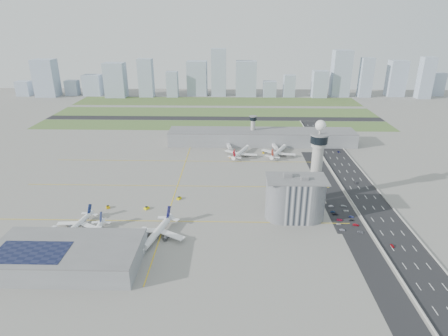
{
  "coord_description": "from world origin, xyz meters",
  "views": [
    {
      "loc": [
        7.31,
        -261.12,
        134.51
      ],
      "look_at": [
        0.0,
        35.0,
        15.0
      ],
      "focal_mm": 30.0,
      "sensor_mm": 36.0,
      "label": 1
    }
  ],
  "objects_px": {
    "tug_3": "(179,198)",
    "tug_4": "(231,157)",
    "control_tower": "(317,158)",
    "jet_bridge_far_1": "(273,146)",
    "airplane_near_b": "(93,232)",
    "airplane_far_a": "(241,150)",
    "car_lot_2": "(340,220)",
    "car_lot_3": "(336,214)",
    "airplane_near_a": "(77,222)",
    "tug_2": "(147,208)",
    "airplane_near_c": "(156,229)",
    "tug_0": "(61,230)",
    "car_lot_9": "(351,217)",
    "jet_bridge_near_0": "(43,241)",
    "car_lot_5": "(331,206)",
    "car_lot_6": "(360,232)",
    "tug_5": "(263,152)",
    "car_hw_0": "(392,246)",
    "car_hw_1": "(356,183)",
    "car_hw_4": "(316,135)",
    "jet_bridge_near_1": "(89,241)",
    "tug_1": "(108,207)",
    "jet_bridge_far_0": "(228,145)",
    "secondary_tower": "(253,127)",
    "car_lot_8": "(352,220)",
    "admin_building": "(295,198)",
    "car_lot_10": "(346,211)",
    "airplane_far_b": "(279,149)",
    "jet_bridge_near_2": "(136,242)",
    "car_hw_2": "(339,152)",
    "car_lot_11": "(344,206)",
    "car_lot_4": "(333,212)",
    "car_lot_7": "(356,225)",
    "car_lot_1": "(339,224)"
  },
  "relations": [
    {
      "from": "control_tower",
      "to": "car_lot_5",
      "type": "bearing_deg",
      "value": -50.34
    },
    {
      "from": "jet_bridge_near_2",
      "to": "car_lot_5",
      "type": "bearing_deg",
      "value": -57.65
    },
    {
      "from": "airplane_far_b",
      "to": "jet_bridge_near_2",
      "type": "height_order",
      "value": "airplane_far_b"
    },
    {
      "from": "car_lot_4",
      "to": "tug_3",
      "type": "bearing_deg",
      "value": 72.99
    },
    {
      "from": "tug_4",
      "to": "car_lot_6",
      "type": "xyz_separation_m",
      "value": [
        87.96,
        -143.31,
        -0.41
      ]
    },
    {
      "from": "airplane_near_c",
      "to": "tug_0",
      "type": "height_order",
      "value": "airplane_near_c"
    },
    {
      "from": "control_tower",
      "to": "jet_bridge_far_1",
      "type": "xyz_separation_m",
      "value": [
        -20.0,
        124.0,
        -32.19
      ]
    },
    {
      "from": "tug_0",
      "to": "jet_bridge_far_0",
      "type": "bearing_deg",
      "value": 22.89
    },
    {
      "from": "tug_5",
      "to": "jet_bridge_far_1",
      "type": "bearing_deg",
      "value": 60.01
    },
    {
      "from": "airplane_near_b",
      "to": "airplane_far_a",
      "type": "bearing_deg",
      "value": 147.07
    },
    {
      "from": "secondary_tower",
      "to": "jet_bridge_near_0",
      "type": "xyz_separation_m",
      "value": [
        -143.0,
        -211.0,
        -15.95
      ]
    },
    {
      "from": "car_hw_0",
      "to": "jet_bridge_far_1",
      "type": "bearing_deg",
      "value": 104.7
    },
    {
      "from": "car_lot_2",
      "to": "airplane_near_b",
      "type": "bearing_deg",
      "value": 104.77
    },
    {
      "from": "tug_3",
      "to": "tug_4",
      "type": "bearing_deg",
      "value": -88.31
    },
    {
      "from": "car_lot_2",
      "to": "car_lot_10",
      "type": "bearing_deg",
      "value": -26.96
    },
    {
      "from": "jet_bridge_near_1",
      "to": "car_lot_11",
      "type": "bearing_deg",
      "value": -62.27
    },
    {
      "from": "jet_bridge_far_1",
      "to": "car_lot_10",
      "type": "height_order",
      "value": "jet_bridge_far_1"
    },
    {
      "from": "tug_3",
      "to": "car_lot_9",
      "type": "height_order",
      "value": "tug_3"
    },
    {
      "from": "car_lot_2",
      "to": "car_lot_3",
      "type": "relative_size",
      "value": 0.96
    },
    {
      "from": "tug_5",
      "to": "car_lot_8",
      "type": "xyz_separation_m",
      "value": [
        52.56,
        -141.27,
        -0.33
      ]
    },
    {
      "from": "tug_2",
      "to": "control_tower",
      "type": "bearing_deg",
      "value": 42.66
    },
    {
      "from": "airplane_near_b",
      "to": "tug_2",
      "type": "distance_m",
      "value": 49.49
    },
    {
      "from": "car_lot_5",
      "to": "car_lot_9",
      "type": "bearing_deg",
      "value": -154.6
    },
    {
      "from": "jet_bridge_far_1",
      "to": "car_lot_1",
      "type": "relative_size",
      "value": 4.21
    },
    {
      "from": "jet_bridge_far_0",
      "to": "car_lot_9",
      "type": "xyz_separation_m",
      "value": [
        91.64,
        -153.33,
        -2.25
      ]
    },
    {
      "from": "jet_bridge_near_0",
      "to": "jet_bridge_near_1",
      "type": "relative_size",
      "value": 1.0
    },
    {
      "from": "tug_5",
      "to": "tug_1",
      "type": "bearing_deg",
      "value": -129.52
    },
    {
      "from": "airplane_far_a",
      "to": "jet_bridge_near_0",
      "type": "relative_size",
      "value": 3.03
    },
    {
      "from": "airplane_far_a",
      "to": "tug_1",
      "type": "relative_size",
      "value": 11.71
    },
    {
      "from": "jet_bridge_near_1",
      "to": "car_lot_1",
      "type": "bearing_deg",
      "value": -70.04
    },
    {
      "from": "jet_bridge_far_1",
      "to": "airplane_near_b",
      "type": "bearing_deg",
      "value": -45.73
    },
    {
      "from": "airplane_near_c",
      "to": "car_lot_2",
      "type": "relative_size",
      "value": 10.82
    },
    {
      "from": "car_lot_5",
      "to": "car_lot_6",
      "type": "height_order",
      "value": "car_lot_5"
    },
    {
      "from": "airplane_near_b",
      "to": "car_lot_8",
      "type": "bearing_deg",
      "value": 97.4
    },
    {
      "from": "jet_bridge_near_0",
      "to": "airplane_near_b",
      "type": "bearing_deg",
      "value": -68.45
    },
    {
      "from": "car_lot_6",
      "to": "car_hw_4",
      "type": "height_order",
      "value": "car_hw_4"
    },
    {
      "from": "airplane_near_a",
      "to": "tug_2",
      "type": "xyz_separation_m",
      "value": [
        41.11,
        29.37,
        -4.09
      ]
    },
    {
      "from": "airplane_near_c",
      "to": "airplane_near_a",
      "type": "bearing_deg",
      "value": -85.83
    },
    {
      "from": "car_lot_7",
      "to": "car_lot_4",
      "type": "bearing_deg",
      "value": 41.38
    },
    {
      "from": "car_hw_0",
      "to": "car_hw_1",
      "type": "distance_m",
      "value": 97.46
    },
    {
      "from": "car_lot_2",
      "to": "tug_4",
      "type": "bearing_deg",
      "value": 36.55
    },
    {
      "from": "jet_bridge_near_1",
      "to": "tug_1",
      "type": "xyz_separation_m",
      "value": [
        -4.13,
        49.73,
        -1.8
      ]
    },
    {
      "from": "airplane_near_b",
      "to": "tug_2",
      "type": "relative_size",
      "value": 10.57
    },
    {
      "from": "tug_4",
      "to": "jet_bridge_near_0",
      "type": "bearing_deg",
      "value": -71.08
    },
    {
      "from": "jet_bridge_far_0",
      "to": "car_lot_6",
      "type": "bearing_deg",
      "value": 17.79
    },
    {
      "from": "car_lot_6",
      "to": "car_hw_2",
      "type": "distance_m",
      "value": 164.51
    },
    {
      "from": "admin_building",
      "to": "airplane_near_c",
      "type": "relative_size",
      "value": 0.91
    },
    {
      "from": "secondary_tower",
      "to": "tug_1",
      "type": "bearing_deg",
      "value": -125.99
    },
    {
      "from": "control_tower",
      "to": "jet_bridge_near_0",
      "type": "relative_size",
      "value": 4.61
    },
    {
      "from": "jet_bridge_near_2",
      "to": "secondary_tower",
      "type": "bearing_deg",
      "value": -11.47
    }
  ]
}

